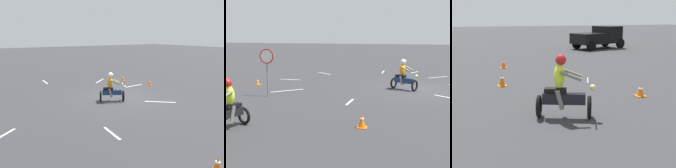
# 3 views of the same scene
# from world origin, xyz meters

# --- Properties ---
(ground_plane) EXTENTS (120.00, 120.00, 0.00)m
(ground_plane) POSITION_xyz_m (0.00, 0.00, 0.00)
(ground_plane) COLOR #333335
(motorcycle_rider_foreground) EXTENTS (1.51, 1.23, 1.66)m
(motorcycle_rider_foreground) POSITION_xyz_m (0.71, 0.33, 0.73)
(motorcycle_rider_foreground) COLOR black
(motorcycle_rider_foreground) RESTS_ON ground
(motorcycle_rider_background) EXTENTS (1.08, 1.55, 1.66)m
(motorcycle_rider_background) POSITION_xyz_m (6.07, 8.61, 0.73)
(motorcycle_rider_background) COLOR black
(motorcycle_rider_background) RESTS_ON ground
(stop_sign) EXTENTS (0.70, 0.08, 2.30)m
(stop_sign) POSITION_xyz_m (7.07, 3.63, 1.63)
(stop_sign) COLOR slate
(stop_sign) RESTS_ON ground
(traffic_cone_mid_left) EXTENTS (0.32, 0.32, 0.46)m
(traffic_cone_mid_left) POSITION_xyz_m (1.88, 7.53, 0.22)
(traffic_cone_mid_left) COLOR orange
(traffic_cone_mid_left) RESTS_ON ground
(traffic_cone_far_right) EXTENTS (0.32, 0.32, 0.36)m
(traffic_cone_far_right) POSITION_xyz_m (9.14, 0.69, 0.17)
(traffic_cone_far_right) COLOR orange
(traffic_cone_far_right) RESTS_ON ground
(lane_stripe_e) EXTENTS (1.45, 0.15, 0.01)m
(lane_stripe_e) POSITION_xyz_m (8.03, -1.66, 0.00)
(lane_stripe_e) COLOR silver
(lane_stripe_e) RESTS_ON ground
(lane_stripe_ne) EXTENTS (1.44, 1.25, 0.01)m
(lane_stripe_ne) POSITION_xyz_m (6.74, 2.01, 0.00)
(lane_stripe_ne) COLOR silver
(lane_stripe_ne) RESTS_ON ground
(lane_stripe_n) EXTENTS (0.18, 1.26, 0.01)m
(lane_stripe_n) POSITION_xyz_m (2.97, 3.90, 0.00)
(lane_stripe_n) COLOR silver
(lane_stripe_n) RESTS_ON ground
(lane_stripe_nw) EXTENTS (1.39, 1.19, 0.01)m
(lane_stripe_nw) POSITION_xyz_m (-1.51, 1.98, 0.00)
(lane_stripe_nw) COLOR silver
(lane_stripe_nw) RESTS_ON ground
(lane_stripe_sw) EXTENTS (1.41, 1.19, 0.01)m
(lane_stripe_sw) POSITION_xyz_m (-1.53, -4.94, 0.00)
(lane_stripe_sw) COLOR silver
(lane_stripe_sw) RESTS_ON ground
(lane_stripe_s) EXTENTS (0.16, 1.54, 0.01)m
(lane_stripe_s) POSITION_xyz_m (2.42, -6.89, 0.00)
(lane_stripe_s) COLOR silver
(lane_stripe_s) RESTS_ON ground
(lane_stripe_se) EXTENTS (1.31, 1.19, 0.01)m
(lane_stripe_se) POSITION_xyz_m (6.66, -5.09, 0.00)
(lane_stripe_se) COLOR silver
(lane_stripe_se) RESTS_ON ground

